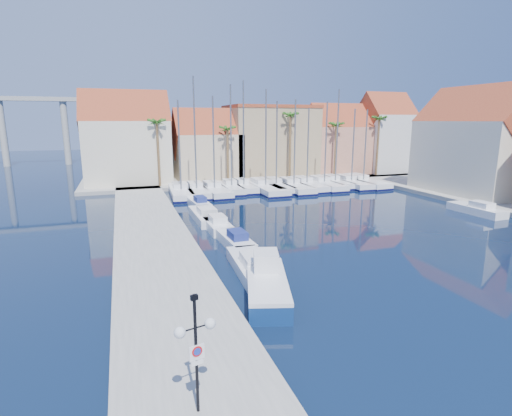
{
  "coord_description": "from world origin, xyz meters",
  "views": [
    {
      "loc": [
        -11.06,
        -15.4,
        9.64
      ],
      "look_at": [
        -1.4,
        13.06,
        3.0
      ],
      "focal_mm": 28.0,
      "sensor_mm": 36.0,
      "label": 1
    }
  ],
  "objects": [
    {
      "name": "sailboat_4",
      "position": [
        4.79,
        36.98,
        0.67
      ],
      "size": [
        2.22,
        8.25,
        14.69
      ],
      "rotation": [
        0.0,
        0.0,
        -0.0
      ],
      "color": "white",
      "rests_on": "ground"
    },
    {
      "name": "building_6",
      "position": [
        32.0,
        24.0,
        6.52
      ],
      "size": [
        9.0,
        14.3,
        13.5
      ],
      "color": "beige",
      "rests_on": "shore_east"
    },
    {
      "name": "sailboat_2",
      "position": [
        0.34,
        35.74,
        0.58
      ],
      "size": [
        3.08,
        10.15,
        12.59
      ],
      "rotation": [
        0.0,
        0.0,
        0.04
      ],
      "color": "white",
      "rests_on": "ground"
    },
    {
      "name": "sailboat_8",
      "position": [
        13.8,
        36.0,
        0.57
      ],
      "size": [
        3.2,
        10.44,
        11.25
      ],
      "rotation": [
        0.0,
        0.0,
        0.05
      ],
      "color": "white",
      "rests_on": "ground"
    },
    {
      "name": "palm_1",
      "position": [
        4.0,
        42.0,
        8.14
      ],
      "size": [
        2.6,
        2.6,
        9.15
      ],
      "color": "brown",
      "rests_on": "shore_north"
    },
    {
      "name": "building_1",
      "position": [
        2.0,
        47.0,
        5.3
      ],
      "size": [
        10.3,
        8.0,
        11.0
      ],
      "color": "#C6AF8C",
      "rests_on": "shore_north"
    },
    {
      "name": "quay_west",
      "position": [
        -9.0,
        13.5,
        0.25
      ],
      "size": [
        6.0,
        77.0,
        0.5
      ],
      "primitive_type": "cube",
      "color": "gray",
      "rests_on": "ground"
    },
    {
      "name": "sailboat_10",
      "position": [
        18.7,
        36.44,
        0.62
      ],
      "size": [
        2.48,
        9.05,
        13.88
      ],
      "rotation": [
        0.0,
        0.0,
        -0.01
      ],
      "color": "white",
      "rests_on": "ground"
    },
    {
      "name": "sailboat_1",
      "position": [
        -1.94,
        35.99,
        0.63
      ],
      "size": [
        2.83,
        9.65,
        14.93
      ],
      "rotation": [
        0.0,
        0.0,
        -0.03
      ],
      "color": "white",
      "rests_on": "ground"
    },
    {
      "name": "motorboat_west_3",
      "position": [
        -3.51,
        22.19,
        0.51
      ],
      "size": [
        2.24,
        6.97,
        1.4
      ],
      "rotation": [
        0.0,
        0.0,
        0.0
      ],
      "color": "white",
      "rests_on": "ground"
    },
    {
      "name": "palm_0",
      "position": [
        -6.0,
        42.0,
        9.08
      ],
      "size": [
        2.6,
        2.6,
        10.15
      ],
      "color": "brown",
      "rests_on": "shore_north"
    },
    {
      "name": "shore_north",
      "position": [
        10.0,
        48.0,
        0.25
      ],
      "size": [
        54.0,
        16.0,
        0.5
      ],
      "primitive_type": "cube",
      "color": "gray",
      "rests_on": "ground"
    },
    {
      "name": "building_4",
      "position": [
        34.0,
        46.0,
        6.97
      ],
      "size": [
        8.3,
        8.0,
        14.0
      ],
      "color": "silver",
      "rests_on": "shore_north"
    },
    {
      "name": "sailboat_6",
      "position": [
        9.27,
        36.3,
        0.58
      ],
      "size": [
        2.68,
        10.01,
        12.13
      ],
      "rotation": [
        0.0,
        0.0,
        -0.0
      ],
      "color": "white",
      "rests_on": "ground"
    },
    {
      "name": "palm_3",
      "position": [
        22.0,
        42.0,
        8.61
      ],
      "size": [
        2.6,
        2.6,
        9.65
      ],
      "color": "brown",
      "rests_on": "shore_north"
    },
    {
      "name": "building_0",
      "position": [
        -10.0,
        47.0,
        6.52
      ],
      "size": [
        12.3,
        9.0,
        13.5
      ],
      "color": "beige",
      "rests_on": "shore_north"
    },
    {
      "name": "lamp_post",
      "position": [
        -9.25,
        -4.29,
        3.15
      ],
      "size": [
        1.34,
        0.6,
        4.03
      ],
      "rotation": [
        0.0,
        0.0,
        0.24
      ],
      "color": "black",
      "rests_on": "quay_west"
    },
    {
      "name": "palm_4",
      "position": [
        30.0,
        42.0,
        9.55
      ],
      "size": [
        2.6,
        2.6,
        10.65
      ],
      "color": "brown",
      "rests_on": "shore_north"
    },
    {
      "name": "palm_2",
      "position": [
        14.0,
        42.0,
        10.02
      ],
      "size": [
        2.6,
        2.6,
        11.15
      ],
      "color": "brown",
      "rests_on": "shore_north"
    },
    {
      "name": "motorboat_east_1",
      "position": [
        24.0,
        15.76,
        0.51
      ],
      "size": [
        2.16,
        6.12,
        1.4
      ],
      "rotation": [
        0.0,
        0.0,
        0.04
      ],
      "color": "white",
      "rests_on": "ground"
    },
    {
      "name": "motorboat_west_0",
      "position": [
        -3.52,
        7.53,
        0.51
      ],
      "size": [
        2.52,
        6.71,
        1.4
      ],
      "rotation": [
        0.0,
        0.0,
        -0.06
      ],
      "color": "white",
      "rests_on": "ground"
    },
    {
      "name": "fishing_boat",
      "position": [
        -3.82,
        4.04,
        0.75
      ],
      "size": [
        3.9,
        6.76,
        2.25
      ],
      "rotation": [
        0.0,
        0.0,
        -0.29
      ],
      "color": "navy",
      "rests_on": "ground"
    },
    {
      "name": "sailboat_12",
      "position": [
        22.96,
        35.81,
        0.56
      ],
      "size": [
        3.58,
        11.16,
        11.12
      ],
      "rotation": [
        0.0,
        0.0,
        0.06
      ],
      "color": "white",
      "rests_on": "ground"
    },
    {
      "name": "building_2",
      "position": [
        13.0,
        48.0,
        6.26
      ],
      "size": [
        14.2,
        10.2,
        11.5
      ],
      "color": "tan",
      "rests_on": "shore_north"
    },
    {
      "name": "sailboat_3",
      "position": [
        3.01,
        36.77,
        0.64
      ],
      "size": [
        2.58,
        8.58,
        14.14
      ],
      "rotation": [
        0.0,
        0.0,
        -0.04
      ],
      "color": "white",
      "rests_on": "ground"
    },
    {
      "name": "ground",
      "position": [
        0.0,
        0.0,
        0.0
      ],
      "size": [
        260.0,
        260.0,
        0.0
      ],
      "primitive_type": "plane",
      "color": "black",
      "rests_on": "ground"
    },
    {
      "name": "motorboat_west_2",
      "position": [
        -3.27,
        18.64,
        0.51
      ],
      "size": [
        1.89,
        5.76,
        1.4
      ],
      "rotation": [
        0.0,
        0.0,
        0.01
      ],
      "color": "white",
      "rests_on": "ground"
    },
    {
      "name": "sailboat_0",
      "position": [
        -3.94,
        35.87,
        0.58
      ],
      "size": [
        3.29,
        10.38,
        12.06
      ],
      "rotation": [
        0.0,
        0.0,
        -0.06
      ],
      "color": "white",
      "rests_on": "ground"
    },
    {
      "name": "sailboat_9",
      "position": [
        16.5,
        35.78,
        0.57
      ],
      "size": [
        2.76,
        10.39,
        12.12
      ],
      "rotation": [
        0.0,
        0.0,
        0.0
      ],
      "color": "white",
      "rests_on": "ground"
    },
    {
      "name": "sailboat_7",
      "position": [
        11.55,
        35.41,
        0.57
      ],
      "size": [
        3.07,
        10.72,
        12.35
      ],
      "rotation": [
        0.0,
        0.0,
        -0.02
      ],
      "color": "white",
      "rests_on": "ground"
    },
    {
      "name": "motorboat_west_1",
      "position": [
        -3.02,
        13.2,
        0.51
      ],
      "size": [
        1.94,
        5.37,
        1.4
      ],
      "rotation": [
        0.0,
        0.0,
        0.05
      ],
      "color": "white",
      "rests_on": "ground"
    },
    {
      "name": "sailboat_5",
      "position": [
        7.53,
        35.96,
        0.57
      ],
      "size": [
        3.19,
        12.03,
        13.6
      ],
      "rotation": [
        0.0,
        0.0,
        -0.0
      ],
      "color": "white",
      "rests_on": "ground"
    },
    {
      "name": "sailboat_11",
      "position": [
        20.91,
        35.66,
        0.57
      ],
      "size": [
        3.03,
        10.26,
        11.19
      ],
      "rotation": [
        0.0,
        0.0,
        -0.03
      ],
      "color": "white",
      "rests_on": "ground"
    },
    {
      "name": "motorboat_west_4",
      "position": [
        -3.03,
        28.08,
        0.51
      ],
      "size": [
        1.91,
        5.12,
        1.4
      ],
      "rotation": [
        0.0,
        0.0,
        0.06
      ],
      "color": "white",
      "rests_on": "ground"
    },
    {
      "name": "building_3",
      "position": [
        25.0,
        47.0,
        5.86
      ],
      "size": [
        10.3,
        8.0,
        12.0
      ],
      "color": "tan",
      "rests_on": "shore_north"
    }
  ]
}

